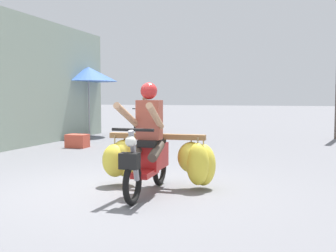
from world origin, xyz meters
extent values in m
plane|color=slate|center=(0.00, 0.00, 0.00)|extent=(120.00, 120.00, 0.00)
torus|color=black|center=(0.49, -0.60, 0.28)|extent=(0.09, 0.56, 0.56)
torus|color=black|center=(0.46, 0.60, 0.28)|extent=(0.09, 0.56, 0.56)
cube|color=red|center=(0.47, -0.10, 0.32)|extent=(0.25, 0.57, 0.08)
cube|color=red|center=(0.46, 0.30, 0.50)|extent=(0.30, 0.65, 0.36)
cube|color=black|center=(0.47, 0.22, 0.72)|extent=(0.28, 0.61, 0.10)
cylinder|color=gray|center=(0.48, -0.54, 0.62)|extent=(0.08, 0.28, 0.69)
cylinder|color=black|center=(0.49, -0.58, 0.96)|extent=(0.56, 0.05, 0.04)
sphere|color=silver|center=(0.49, -0.66, 0.82)|extent=(0.14, 0.14, 0.14)
cube|color=black|center=(0.49, -0.70, 0.58)|extent=(0.24, 0.17, 0.20)
cube|color=red|center=(0.49, -0.60, 0.58)|extent=(0.11, 0.28, 0.04)
cube|color=olive|center=(0.46, 0.45, 0.78)|extent=(1.50, 0.14, 0.08)
cube|color=olive|center=(0.46, 0.63, 0.75)|extent=(1.35, 0.11, 0.06)
ellipsoid|color=yellow|center=(-0.19, 0.35, 0.40)|extent=(0.49, 0.46, 0.51)
cylinder|color=#998459|center=(-0.19, 0.35, 0.71)|extent=(0.02, 0.02, 0.17)
ellipsoid|color=yellow|center=(1.11, 0.39, 0.40)|extent=(0.36, 0.32, 0.62)
cylinder|color=#998459|center=(1.11, 0.39, 0.73)|extent=(0.02, 0.02, 0.11)
ellipsoid|color=yellow|center=(-0.07, 0.46, 0.43)|extent=(0.50, 0.46, 0.58)
cylinder|color=#998459|center=(-0.07, 0.46, 0.74)|extent=(0.02, 0.02, 0.11)
ellipsoid|color=yellow|center=(1.16, 0.57, 0.36)|extent=(0.45, 0.43, 0.63)
cylinder|color=#998459|center=(1.16, 0.57, 0.72)|extent=(0.02, 0.02, 0.15)
ellipsoid|color=yellow|center=(0.99, 0.48, 0.48)|extent=(0.47, 0.44, 0.46)
cylinder|color=#998459|center=(0.99, 0.48, 0.73)|extent=(0.02, 0.02, 0.11)
cube|color=#994738|center=(0.47, 0.10, 1.05)|extent=(0.35, 0.23, 0.56)
sphere|color=#B22626|center=(0.47, 0.08, 1.46)|extent=(0.24, 0.24, 0.24)
cylinder|color=tan|center=(0.67, -0.24, 1.11)|extent=(0.16, 0.72, 0.39)
cylinder|color=tan|center=(0.28, -0.25, 1.11)|extent=(0.12, 0.72, 0.39)
cylinder|color=#4C4238|center=(0.61, -0.02, 0.62)|extent=(0.14, 0.44, 0.27)
cylinder|color=#4C4238|center=(0.33, -0.02, 0.62)|extent=(0.14, 0.44, 0.27)
torus|color=black|center=(-3.27, 9.23, 0.26)|extent=(0.13, 0.53, 0.52)
torus|color=black|center=(-3.16, 10.33, 0.26)|extent=(0.13, 0.53, 0.52)
cube|color=red|center=(-3.20, 9.88, 0.50)|extent=(0.33, 0.92, 0.32)
cylinder|color=black|center=(-3.26, 9.28, 0.92)|extent=(0.50, 0.09, 0.04)
cube|color=#994738|center=(-3.20, 9.90, 0.95)|extent=(0.32, 0.23, 0.52)
sphere|color=#9E7051|center=(-3.20, 9.88, 1.30)|extent=(0.20, 0.20, 0.20)
cylinder|color=#99999E|center=(-4.39, 7.46, 1.01)|extent=(0.05, 0.05, 2.01)
cone|color=#3860B2|center=(-4.39, 7.46, 2.16)|extent=(1.99, 1.99, 0.50)
cube|color=#CC4C38|center=(-3.17, 4.46, 0.18)|extent=(0.56, 0.40, 0.36)
camera|label=1|loc=(2.42, -5.38, 1.38)|focal=43.73mm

